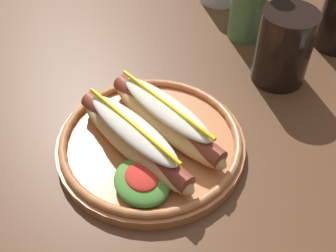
# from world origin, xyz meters

# --- Properties ---
(dining_table) EXTENTS (1.19, 0.95, 0.74)m
(dining_table) POSITION_xyz_m (0.00, 0.00, 0.64)
(dining_table) COLOR #51331E
(dining_table) RESTS_ON ground_plane
(hot_dog_plate) EXTENTS (0.27, 0.27, 0.08)m
(hot_dog_plate) POSITION_xyz_m (0.06, -0.16, 0.77)
(hot_dog_plate) COLOR #B77042
(hot_dog_plate) RESTS_ON dining_table
(soda_cup) EXTENTS (0.09, 0.09, 0.13)m
(soda_cup) POSITION_xyz_m (0.04, 0.11, 0.80)
(soda_cup) COLOR black
(soda_cup) RESTS_ON dining_table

